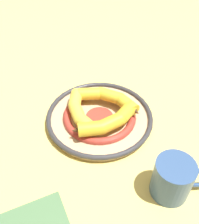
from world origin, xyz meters
The scene contains 6 objects.
ground_plane centered at (0.00, 0.00, 0.00)m, with size 2.80×2.80×0.00m, color #E5CC6B.
decorative_bowl centered at (0.01, 0.02, 0.01)m, with size 0.31×0.31×0.03m.
banana_a centered at (0.04, 0.07, 0.05)m, with size 0.18×0.10×0.04m.
banana_b centered at (-0.04, 0.03, 0.05)m, with size 0.08×0.20×0.04m.
banana_c centered at (0.03, -0.04, 0.05)m, with size 0.19×0.11×0.04m.
coffee_mug centered at (-0.26, 0.03, 0.05)m, with size 0.11×0.13×0.10m.
Camera 1 is at (-0.40, 0.35, 0.55)m, focal length 42.00 mm.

